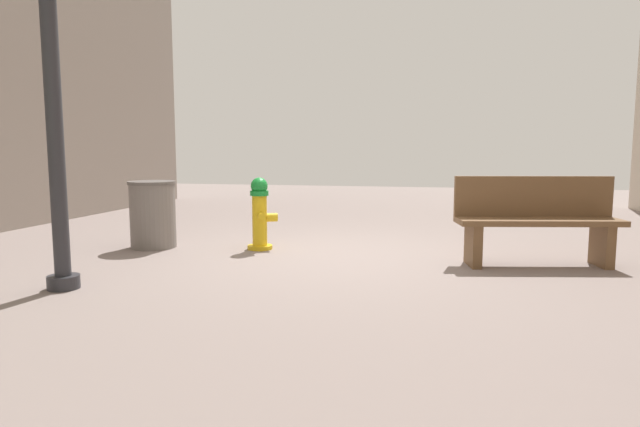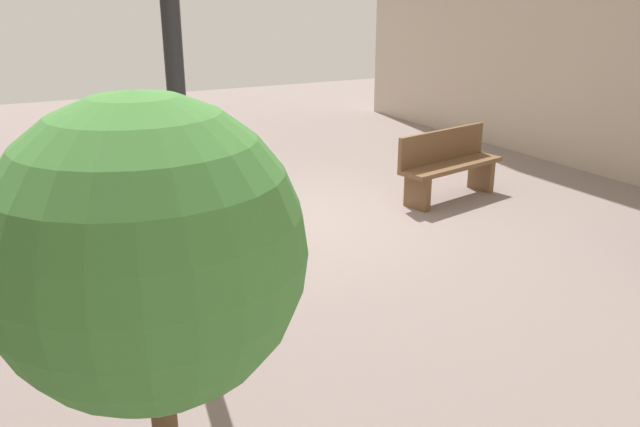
% 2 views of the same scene
% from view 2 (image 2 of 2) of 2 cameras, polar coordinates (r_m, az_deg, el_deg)
% --- Properties ---
extents(ground_plane, '(23.40, 23.40, 0.00)m').
position_cam_2_polar(ground_plane, '(7.99, -1.66, -0.77)').
color(ground_plane, gray).
extents(fire_hydrant, '(0.38, 0.40, 0.89)m').
position_cam_2_polar(fire_hydrant, '(7.67, -8.54, 1.69)').
color(fire_hydrant, gold).
rests_on(fire_hydrant, ground_plane).
extents(bench_near, '(1.76, 0.76, 0.95)m').
position_cam_2_polar(bench_near, '(9.00, 11.45, 4.45)').
color(bench_near, brown).
rests_on(bench_near, ground_plane).
extents(planter_tree, '(1.25, 1.25, 2.40)m').
position_cam_2_polar(planter_tree, '(2.66, -14.76, -7.93)').
color(planter_tree, tan).
rests_on(planter_tree, ground_plane).
extents(trash_bin, '(0.59, 0.59, 0.84)m').
position_cam_2_polar(trash_bin, '(7.21, -18.29, -0.45)').
color(trash_bin, slate).
rests_on(trash_bin, ground_plane).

